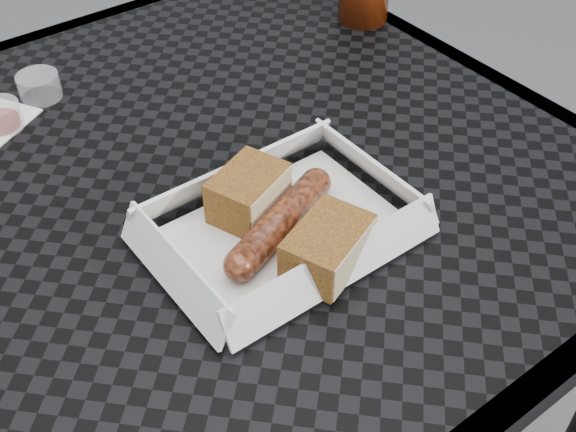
{
  "coord_description": "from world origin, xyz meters",
  "views": [
    {
      "loc": [
        -0.29,
        -0.53,
        1.23
      ],
      "look_at": [
        0.0,
        -0.14,
        0.78
      ],
      "focal_mm": 45.0,
      "sensor_mm": 36.0,
      "label": 1
    }
  ],
  "objects": [
    {
      "name": "bread_near",
      "position": [
        -0.01,
        -0.09,
        0.77
      ],
      "size": [
        0.09,
        0.08,
        0.05
      ],
      "primitive_type": "cube",
      "rotation": [
        0.0,
        0.0,
        0.37
      ],
      "color": "brown",
      "rests_on": "food_tray"
    },
    {
      "name": "food_tray",
      "position": [
        0.0,
        -0.13,
        0.75
      ],
      "size": [
        0.22,
        0.15,
        0.0
      ],
      "primitive_type": "cube",
      "color": "white",
      "rests_on": "patio_table"
    },
    {
      "name": "condiment_cup_empty",
      "position": [
        -0.09,
        0.24,
        0.76
      ],
      "size": [
        0.05,
        0.05,
        0.03
      ],
      "primitive_type": "cylinder",
      "color": "silver",
      "rests_on": "patio_table"
    },
    {
      "name": "bratwurst",
      "position": [
        -0.0,
        -0.13,
        0.76
      ],
      "size": [
        0.16,
        0.08,
        0.03
      ],
      "rotation": [
        0.0,
        0.0,
        0.37
      ],
      "color": "brown",
      "rests_on": "food_tray"
    },
    {
      "name": "veg_garnish",
      "position": [
        0.06,
        -0.16,
        0.75
      ],
      "size": [
        0.03,
        0.03,
        0.0
      ],
      "color": "#F94E0A",
      "rests_on": "food_tray"
    },
    {
      "name": "patio_table",
      "position": [
        0.0,
        0.0,
        0.67
      ],
      "size": [
        0.8,
        0.8,
        0.74
      ],
      "color": "black",
      "rests_on": "ground"
    },
    {
      "name": "bread_far",
      "position": [
        0.01,
        -0.19,
        0.77
      ],
      "size": [
        0.1,
        0.08,
        0.04
      ],
      "primitive_type": "cube",
      "rotation": [
        0.0,
        0.0,
        0.37
      ],
      "color": "brown",
      "rests_on": "food_tray"
    }
  ]
}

